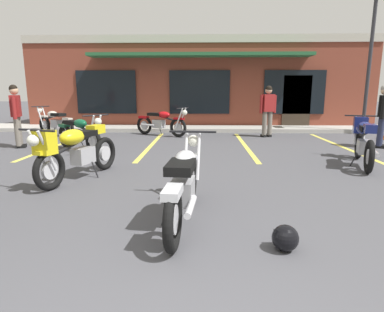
{
  "coord_description": "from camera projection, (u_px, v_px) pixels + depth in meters",
  "views": [
    {
      "loc": [
        0.11,
        -0.89,
        1.53
      ],
      "look_at": [
        -0.04,
        3.93,
        0.55
      ],
      "focal_mm": 30.32,
      "sensor_mm": 36.0,
      "label": 1
    }
  ],
  "objects": [
    {
      "name": "ground_plane",
      "position": [
        194.0,
        193.0,
        4.91
      ],
      "size": [
        80.0,
        80.0,
        0.0
      ],
      "primitive_type": "plane",
      "color": "#47474C"
    },
    {
      "name": "sidewalk_kerb",
      "position": [
        199.0,
        128.0,
        12.72
      ],
      "size": [
        22.0,
        1.8,
        0.14
      ],
      "primitive_type": "cube",
      "color": "#A8A59E",
      "rests_on": "ground_plane"
    },
    {
      "name": "brick_storefront_building",
      "position": [
        200.0,
        84.0,
        15.83
      ],
      "size": [
        14.02,
        7.04,
        3.64
      ],
      "color": "brown",
      "rests_on": "ground_plane"
    },
    {
      "name": "painted_stall_lines",
      "position": [
        198.0,
        145.0,
        9.21
      ],
      "size": [
        8.06,
        4.8,
        0.01
      ],
      "color": "#DBCC4C",
      "rests_on": "ground_plane"
    },
    {
      "name": "motorcycle_foreground_classic",
      "position": [
        184.0,
        183.0,
        3.78
      ],
      "size": [
        0.67,
        2.11,
        0.98
      ],
      "color": "black",
      "rests_on": "ground_plane"
    },
    {
      "name": "motorcycle_red_sportbike",
      "position": [
        364.0,
        139.0,
        6.73
      ],
      "size": [
        0.97,
        2.04,
        0.98
      ],
      "color": "black",
      "rests_on": "ground_plane"
    },
    {
      "name": "motorcycle_black_cruiser",
      "position": [
        55.0,
        122.0,
        11.13
      ],
      "size": [
        1.81,
        1.44,
        0.98
      ],
      "color": "black",
      "rests_on": "ground_plane"
    },
    {
      "name": "motorcycle_silver_naked",
      "position": [
        78.0,
        133.0,
        8.18
      ],
      "size": [
        1.72,
        1.58,
        0.98
      ],
      "color": "black",
      "rests_on": "ground_plane"
    },
    {
      "name": "motorcycle_blue_standard",
      "position": [
        161.0,
        122.0,
        11.01
      ],
      "size": [
        1.89,
        1.31,
        0.98
      ],
      "color": "black",
      "rests_on": "ground_plane"
    },
    {
      "name": "motorcycle_green_cafe_racer",
      "position": [
        75.0,
        150.0,
        5.51
      ],
      "size": [
        0.98,
        2.04,
        0.98
      ],
      "color": "black",
      "rests_on": "ground_plane"
    },
    {
      "name": "person_in_black_shirt",
      "position": [
        16.0,
        112.0,
        8.61
      ],
      "size": [
        0.38,
        0.6,
        1.68
      ],
      "color": "black",
      "rests_on": "ground_plane"
    },
    {
      "name": "person_in_shorts_foreground",
      "position": [
        268.0,
        108.0,
        10.6
      ],
      "size": [
        0.6,
        0.37,
        1.68
      ],
      "color": "black",
      "rests_on": "ground_plane"
    },
    {
      "name": "person_near_building",
      "position": [
        383.0,
        112.0,
        8.6
      ],
      "size": [
        0.41,
        0.57,
        1.68
      ],
      "color": "black",
      "rests_on": "ground_plane"
    },
    {
      "name": "helmet_on_pavement",
      "position": [
        285.0,
        238.0,
        3.13
      ],
      "size": [
        0.26,
        0.26,
        0.26
      ],
      "color": "black",
      "rests_on": "ground_plane"
    },
    {
      "name": "parking_lot_lamp_post",
      "position": [
        373.0,
        43.0,
        10.76
      ],
      "size": [
        0.24,
        0.76,
        4.71
      ],
      "color": "#2D2D33",
      "rests_on": "ground_plane"
    }
  ]
}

